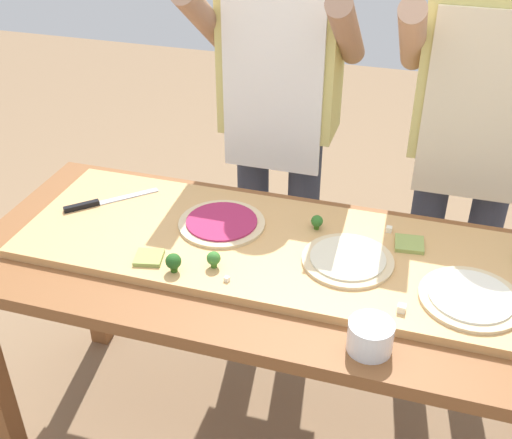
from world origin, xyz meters
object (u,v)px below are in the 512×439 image
pizza_slice_far_right (149,258)px  broccoli_floret_center_left (317,221)px  pizza_whole_beet_magenta (222,223)px  pizza_whole_white_garlic (471,298)px  broccoli_floret_front_mid (214,259)px  cheese_crumble_b (402,308)px  broccoli_floret_back_right (173,262)px  chefs_knife (98,203)px  pizza_slice_near_right (409,244)px  pizza_whole_cheese_artichoke (348,260)px  cheese_crumble_c (227,279)px  cook_left (279,103)px  flour_cup (370,338)px  prep_table (284,292)px  cheese_crumble_a (389,229)px  cook_right (475,126)px

pizza_slice_far_right → broccoli_floret_center_left: (0.41, 0.29, 0.02)m
pizza_whole_beet_magenta → pizza_slice_far_right: pizza_whole_beet_magenta is taller
pizza_whole_white_garlic → broccoli_floret_front_mid: (-0.67, -0.06, 0.02)m
cheese_crumble_b → broccoli_floret_front_mid: bearing=175.7°
pizza_slice_far_right → broccoli_floret_back_right: bearing=-18.7°
chefs_knife → pizza_slice_near_right: chefs_knife is taller
pizza_whole_cheese_artichoke → pizza_slice_near_right: size_ratio=3.15×
cheese_crumble_c → cook_left: size_ratio=0.01×
cheese_crumble_b → flour_cup: (-0.06, -0.13, -0.00)m
prep_table → cheese_crumble_a: bearing=37.9°
prep_table → broccoli_floret_front_mid: bearing=-147.8°
broccoli_floret_center_left → flour_cup: 0.48m
pizza_whole_beet_magenta → cheese_crumble_c: (0.10, -0.25, -0.00)m
pizza_slice_far_right → cook_right: 1.13m
broccoli_floret_back_right → cheese_crumble_a: bearing=34.3°
broccoli_floret_front_mid → cheese_crumble_c: size_ratio=3.81×
broccoli_floret_front_mid → cheese_crumble_b: 0.51m
prep_table → broccoli_floret_back_right: bearing=-149.5°
pizza_slice_far_right → cheese_crumble_c: (0.24, -0.03, 0.00)m
broccoli_floret_front_mid → broccoli_floret_back_right: size_ratio=0.88×
broccoli_floret_center_left → cheese_crumble_c: 0.36m
pizza_slice_near_right → pizza_slice_far_right: size_ratio=1.08×
pizza_whole_beet_magenta → pizza_slice_near_right: size_ratio=3.22×
prep_table → pizza_whole_white_garlic: pizza_whole_white_garlic is taller
chefs_knife → pizza_whole_white_garlic: (1.13, -0.14, 0.00)m
flour_cup → cheese_crumble_a: bearing=91.7°
pizza_whole_cheese_artichoke → broccoli_floret_center_left: 0.18m
cheese_crumble_c → cook_right: cook_right is taller
pizza_whole_beet_magenta → cook_left: size_ratio=0.16×
pizza_slice_far_right → broccoli_floret_front_mid: broccoli_floret_front_mid is taller
prep_table → cheese_crumble_a: 0.36m
prep_table → chefs_knife: 0.65m
pizza_whole_beet_magenta → cook_left: (0.03, 0.53, 0.18)m
chefs_knife → cook_left: (0.44, 0.53, 0.18)m
pizza_slice_far_right → cheese_crumble_b: (0.69, -0.02, 0.00)m
broccoli_floret_center_left → cheese_crumble_c: broccoli_floret_center_left is taller
pizza_slice_near_right → prep_table: bearing=-155.5°
prep_table → broccoli_floret_front_mid: (-0.17, -0.11, 0.16)m
pizza_slice_far_right → flour_cup: size_ratio=0.69×
pizza_slice_near_right → cook_right: bearing=73.3°
pizza_slice_near_right → cheese_crumble_b: bearing=-88.3°
pizza_slice_far_right → broccoli_floret_front_mid: 0.19m
chefs_knife → broccoli_floret_center_left: size_ratio=5.20×
chefs_knife → cook_left: bearing=50.0°
cook_right → flour_cup: bearing=-102.1°
prep_table → broccoli_floret_center_left: (0.06, 0.16, 0.16)m
cheese_crumble_a → cheese_crumble_c: bearing=-136.5°
chefs_knife → flour_cup: bearing=-21.9°
cook_right → broccoli_floret_front_mid: bearing=-131.2°
pizza_whole_beet_magenta → cheese_crumble_c: 0.27m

